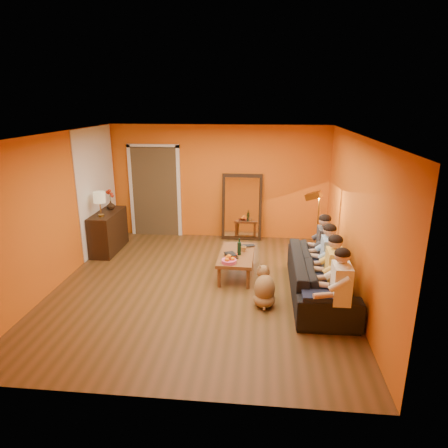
# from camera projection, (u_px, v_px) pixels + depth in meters

# --- Properties ---
(room_shell) EXTENTS (5.00, 5.50, 2.60)m
(room_shell) POSITION_uv_depth(u_px,v_px,m) (203.00, 209.00, 6.93)
(room_shell) COLOR brown
(room_shell) RESTS_ON ground
(white_accent) EXTENTS (0.02, 1.90, 2.58)m
(white_accent) POSITION_uv_depth(u_px,v_px,m) (97.00, 189.00, 8.48)
(white_accent) COLOR white
(white_accent) RESTS_ON wall_left
(doorway_recess) EXTENTS (1.06, 0.30, 2.10)m
(doorway_recess) POSITION_uv_depth(u_px,v_px,m) (157.00, 191.00, 9.48)
(doorway_recess) COLOR #3F2D19
(doorway_recess) RESTS_ON floor
(door_jamb_left) EXTENTS (0.08, 0.06, 2.20)m
(door_jamb_left) POSITION_uv_depth(u_px,v_px,m) (132.00, 191.00, 9.42)
(door_jamb_left) COLOR white
(door_jamb_left) RESTS_ON wall_back
(door_jamb_right) EXTENTS (0.08, 0.06, 2.20)m
(door_jamb_right) POSITION_uv_depth(u_px,v_px,m) (179.00, 192.00, 9.31)
(door_jamb_right) COLOR white
(door_jamb_right) RESTS_ON wall_back
(door_header) EXTENTS (1.22, 0.06, 0.08)m
(door_header) POSITION_uv_depth(u_px,v_px,m) (153.00, 146.00, 9.05)
(door_header) COLOR white
(door_header) RESTS_ON wall_back
(mirror_frame) EXTENTS (0.92, 0.27, 1.51)m
(mirror_frame) POSITION_uv_depth(u_px,v_px,m) (242.00, 207.00, 9.18)
(mirror_frame) COLOR black
(mirror_frame) RESTS_ON floor
(mirror_glass) EXTENTS (0.78, 0.21, 1.35)m
(mirror_glass) POSITION_uv_depth(u_px,v_px,m) (242.00, 207.00, 9.14)
(mirror_glass) COLOR white
(mirror_glass) RESTS_ON mirror_frame
(sideboard) EXTENTS (0.44, 1.18, 0.85)m
(sideboard) POSITION_uv_depth(u_px,v_px,m) (109.00, 232.00, 8.52)
(sideboard) COLOR black
(sideboard) RESTS_ON floor
(table_lamp) EXTENTS (0.24, 0.24, 0.51)m
(table_lamp) POSITION_uv_depth(u_px,v_px,m) (100.00, 204.00, 8.04)
(table_lamp) COLOR beige
(table_lamp) RESTS_ON sideboard
(sofa) EXTENTS (2.37, 0.92, 0.69)m
(sofa) POSITION_uv_depth(u_px,v_px,m) (320.00, 277.00, 6.53)
(sofa) COLOR black
(sofa) RESTS_ON floor
(coffee_table) EXTENTS (0.65, 1.23, 0.42)m
(coffee_table) POSITION_uv_depth(u_px,v_px,m) (236.00, 264.00, 7.37)
(coffee_table) COLOR brown
(coffee_table) RESTS_ON floor
(floor_lamp) EXTENTS (0.37, 0.34, 1.44)m
(floor_lamp) POSITION_uv_depth(u_px,v_px,m) (317.00, 229.00, 7.74)
(floor_lamp) COLOR #AE8633
(floor_lamp) RESTS_ON floor
(dog) EXTENTS (0.35, 0.54, 0.64)m
(dog) POSITION_uv_depth(u_px,v_px,m) (265.00, 286.00, 6.27)
(dog) COLOR olive
(dog) RESTS_ON floor
(person_far_left) EXTENTS (0.70, 0.44, 1.22)m
(person_far_left) POSITION_uv_depth(u_px,v_px,m) (340.00, 290.00, 5.49)
(person_far_left) COLOR white
(person_far_left) RESTS_ON sofa
(person_mid_left) EXTENTS (0.70, 0.44, 1.22)m
(person_mid_left) POSITION_uv_depth(u_px,v_px,m) (334.00, 273.00, 6.01)
(person_mid_left) COLOR #E7BF4D
(person_mid_left) RESTS_ON sofa
(person_mid_right) EXTENTS (0.70, 0.44, 1.22)m
(person_mid_right) POSITION_uv_depth(u_px,v_px,m) (329.00, 260.00, 6.54)
(person_mid_right) COLOR #8EB3DC
(person_mid_right) RESTS_ON sofa
(person_far_right) EXTENTS (0.70, 0.44, 1.22)m
(person_far_right) POSITION_uv_depth(u_px,v_px,m) (324.00, 248.00, 7.06)
(person_far_right) COLOR #343338
(person_far_right) RESTS_ON sofa
(fruit_bowl) EXTENTS (0.26, 0.26, 0.16)m
(fruit_bowl) POSITION_uv_depth(u_px,v_px,m) (229.00, 259.00, 6.87)
(fruit_bowl) COLOR #DD4E80
(fruit_bowl) RESTS_ON coffee_table
(wine_bottle) EXTENTS (0.07, 0.07, 0.31)m
(wine_bottle) POSITION_uv_depth(u_px,v_px,m) (239.00, 247.00, 7.21)
(wine_bottle) COLOR black
(wine_bottle) RESTS_ON coffee_table
(tumbler) EXTENTS (0.11, 0.11, 0.10)m
(tumbler) POSITION_uv_depth(u_px,v_px,m) (244.00, 249.00, 7.40)
(tumbler) COLOR #B27F3F
(tumbler) RESTS_ON coffee_table
(laptop) EXTENTS (0.37, 0.30, 0.03)m
(laptop) POSITION_uv_depth(u_px,v_px,m) (247.00, 247.00, 7.62)
(laptop) COLOR black
(laptop) RESTS_ON coffee_table
(book_lower) EXTENTS (0.28, 0.32, 0.03)m
(book_lower) POSITION_uv_depth(u_px,v_px,m) (226.00, 257.00, 7.14)
(book_lower) COLOR black
(book_lower) RESTS_ON coffee_table
(book_mid) EXTENTS (0.22, 0.28, 0.02)m
(book_mid) POSITION_uv_depth(u_px,v_px,m) (226.00, 255.00, 7.14)
(book_mid) COLOR #B12B14
(book_mid) RESTS_ON book_lower
(book_upper) EXTENTS (0.25, 0.28, 0.02)m
(book_upper) POSITION_uv_depth(u_px,v_px,m) (226.00, 255.00, 7.11)
(book_upper) COLOR black
(book_upper) RESTS_ON book_mid
(vase) EXTENTS (0.18, 0.18, 0.18)m
(vase) POSITION_uv_depth(u_px,v_px,m) (111.00, 205.00, 8.61)
(vase) COLOR black
(vase) RESTS_ON sideboard
(flowers) EXTENTS (0.17, 0.17, 0.45)m
(flowers) POSITION_uv_depth(u_px,v_px,m) (110.00, 194.00, 8.53)
(flowers) COLOR #B12B14
(flowers) RESTS_ON vase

